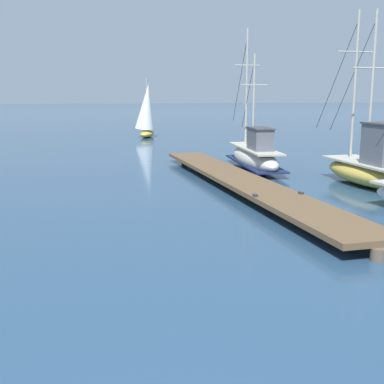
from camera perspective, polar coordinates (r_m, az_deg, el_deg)
floating_dock at (r=19.52m, az=5.53°, el=1.37°), size 1.91×18.02×0.53m
fishing_boat_0 at (r=21.32m, az=20.04°, el=2.78°), size 2.16×7.62×7.09m
fishing_boat_1 at (r=24.71m, az=7.21°, el=4.20°), size 2.33×8.32×6.96m
distant_sailboat at (r=43.22m, az=-5.25°, el=9.16°), size 2.46×3.44×5.05m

